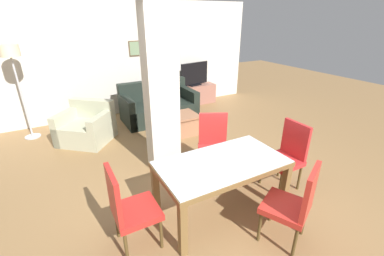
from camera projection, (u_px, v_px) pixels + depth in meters
The scene contains 15 objects.
ground_plane at pixel (219, 209), 3.39m from camera, with size 18.00×18.00×0.00m, color olive.
back_wall at pixel (123, 60), 6.29m from camera, with size 7.20×0.09×2.70m.
divider_pillar at pixel (161, 88), 3.86m from camera, with size 0.48×0.31×2.70m.
dining_table at pixel (222, 172), 3.15m from camera, with size 1.56×0.85×0.73m.
dining_chair_near_right at pixel (294, 203), 2.71m from camera, with size 0.62×0.62×0.99m.
dining_chair_head_right at pixel (287, 153), 3.68m from camera, with size 0.46×0.46×0.99m.
dining_chair_head_left at pixel (128, 207), 2.65m from camera, with size 0.46×0.46×0.99m.
dining_chair_far_right at pixel (213, 143), 3.96m from camera, with size 0.62×0.62×0.99m.
sofa at pixel (159, 107), 6.24m from camera, with size 1.72×0.95×0.89m.
armchair at pixel (87, 128), 5.16m from camera, with size 1.25×1.24×0.78m.
coffee_table at pixel (179, 124), 5.45m from camera, with size 0.77×0.60×0.43m.
bottle at pixel (176, 113), 5.22m from camera, with size 0.07×0.07×0.23m.
tv_stand at pixel (194, 95), 7.33m from camera, with size 1.20×0.40×0.54m.
tv_screen at pixel (195, 74), 7.10m from camera, with size 0.89×0.26×0.63m.
floor_lamp at pixel (12, 60), 4.76m from camera, with size 0.34×0.34×1.87m.
Camera 1 is at (-1.60, -2.16, 2.35)m, focal length 24.00 mm.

